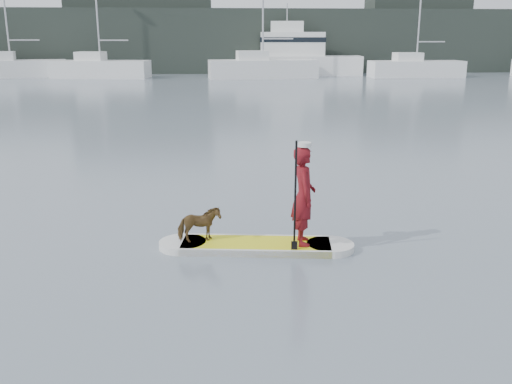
{
  "coord_description": "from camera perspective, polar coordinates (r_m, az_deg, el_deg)",
  "views": [
    {
      "loc": [
        -3.26,
        -5.46,
        3.48
      ],
      "look_at": [
        -2.54,
        3.56,
        1.0
      ],
      "focal_mm": 40.0,
      "sensor_mm": 36.0,
      "label": 1
    }
  ],
  "objects": [
    {
      "name": "ground",
      "position": [
        7.25,
        23.69,
        -14.79
      ],
      "size": [
        140.0,
        140.0,
        0.0
      ],
      "primitive_type": "plane",
      "color": "slate",
      "rests_on": "ground"
    },
    {
      "name": "paddleboard",
      "position": [
        9.67,
        -0.0,
        -5.38
      ],
      "size": [
        3.28,
        1.11,
        0.12
      ],
      "rotation": [
        0.0,
        0.0,
        -0.12
      ],
      "color": "yellow",
      "rests_on": "ground"
    },
    {
      "name": "paddler",
      "position": [
        9.39,
        4.78,
        -0.39
      ],
      "size": [
        0.4,
        0.61,
        1.65
      ],
      "primitive_type": "imported",
      "rotation": [
        0.0,
        0.0,
        1.56
      ],
      "color": "maroon",
      "rests_on": "paddleboard"
    },
    {
      "name": "white_cap",
      "position": [
        9.2,
        4.9,
        4.76
      ],
      "size": [
        0.22,
        0.22,
        0.07
      ],
      "primitive_type": "cylinder",
      "color": "silver",
      "rests_on": "paddler"
    },
    {
      "name": "dog",
      "position": [
        9.64,
        -5.7,
        -3.26
      ],
      "size": [
        0.77,
        0.49,
        0.6
      ],
      "primitive_type": "imported",
      "rotation": [
        0.0,
        0.0,
        1.82
      ],
      "color": "#51381B",
      "rests_on": "paddleboard"
    },
    {
      "name": "paddle",
      "position": [
        9.14,
        3.92,
        -1.78
      ],
      "size": [
        0.1,
        0.3,
        2.0
      ],
      "rotation": [
        0.0,
        0.0,
        -0.12
      ],
      "color": "black",
      "rests_on": "ground"
    },
    {
      "name": "sailboat_b",
      "position": [
        54.99,
        -23.36,
        11.45
      ],
      "size": [
        9.38,
        4.46,
        13.4
      ],
      "rotation": [
        0.0,
        0.0,
        0.2
      ],
      "color": "white",
      "rests_on": "ground"
    },
    {
      "name": "sailboat_c",
      "position": [
        51.77,
        -15.33,
        11.91
      ],
      "size": [
        8.45,
        3.8,
        11.71
      ],
      "rotation": [
        0.0,
        0.0,
        -0.14
      ],
      "color": "white",
      "rests_on": "ground"
    },
    {
      "name": "sailboat_d",
      "position": [
        49.8,
        0.59,
        12.43
      ],
      "size": [
        9.35,
        3.6,
        13.48
      ],
      "rotation": [
        0.0,
        0.0,
        0.09
      ],
      "color": "white",
      "rests_on": "ground"
    },
    {
      "name": "sailboat_e",
      "position": [
        52.78,
        15.63,
        11.9
      ],
      "size": [
        8.02,
        2.61,
        11.62
      ],
      "rotation": [
        0.0,
        0.0,
        0.0
      ],
      "color": "white",
      "rests_on": "ground"
    },
    {
      "name": "motor_yacht_a",
      "position": [
        54.11,
        4.28,
        13.48
      ],
      "size": [
        10.82,
        4.35,
        6.32
      ],
      "rotation": [
        0.0,
        0.0,
        -0.11
      ],
      "color": "white",
      "rests_on": "ground"
    },
    {
      "name": "shore_mass",
      "position": [
        58.55,
        -1.41,
        14.86
      ],
      "size": [
        90.0,
        6.0,
        6.0
      ],
      "primitive_type": "cube",
      "color": "#202823",
      "rests_on": "ground"
    },
    {
      "name": "shore_building_west",
      "position": [
        59.85,
        -11.47,
        16.02
      ],
      "size": [
        14.0,
        4.0,
        9.0
      ],
      "primitive_type": "cube",
      "color": "#202823",
      "rests_on": "ground"
    },
    {
      "name": "shore_building_east",
      "position": [
        63.14,
        15.69,
        15.26
      ],
      "size": [
        10.0,
        4.0,
        8.0
      ],
      "primitive_type": "cube",
      "color": "#202823",
      "rests_on": "ground"
    }
  ]
}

